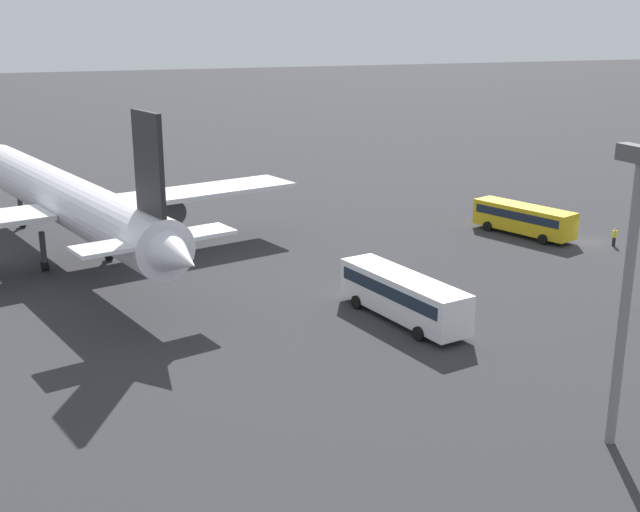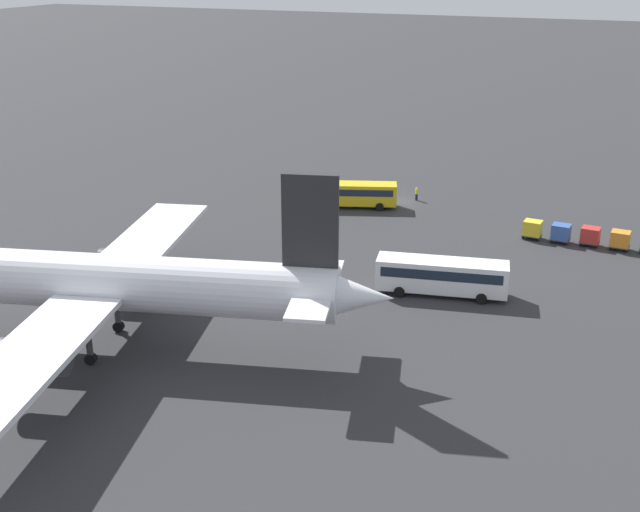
% 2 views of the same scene
% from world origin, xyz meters
% --- Properties ---
extents(ground_plane, '(600.00, 600.00, 0.00)m').
position_xyz_m(ground_plane, '(0.00, 0.00, 0.00)').
color(ground_plane, '#2D2D30').
extents(airplane, '(48.97, 42.86, 14.96)m').
position_xyz_m(airplane, '(11.52, 47.37, 5.62)').
color(airplane, silver).
rests_on(airplane, ground).
extents(shuttle_bus_near, '(11.02, 5.96, 3.03)m').
position_xyz_m(shuttle_bus_near, '(4.60, 4.34, 1.83)').
color(shuttle_bus_near, gold).
rests_on(shuttle_bus_near, ground).
extents(shuttle_bus_far, '(12.28, 4.95, 3.32)m').
position_xyz_m(shuttle_bus_far, '(-12.21, 26.45, 1.98)').
color(shuttle_bus_far, white).
rests_on(shuttle_bus_far, ground).
extents(worker_person, '(0.38, 0.38, 1.74)m').
position_xyz_m(worker_person, '(-1.94, -1.42, 0.87)').
color(worker_person, '#1E1E2D').
rests_on(worker_person, ground).
extents(cargo_cart_orange, '(2.13, 1.84, 2.06)m').
position_xyz_m(cargo_cart_orange, '(-26.84, 7.80, 1.19)').
color(cargo_cart_orange, '#38383D').
rests_on(cargo_cart_orange, ground).
extents(cargo_cart_red, '(2.13, 1.84, 2.06)m').
position_xyz_m(cargo_cart_red, '(-23.80, 7.69, 1.19)').
color(cargo_cart_red, '#38383D').
rests_on(cargo_cart_red, ground).
extents(cargo_cart_blue, '(2.13, 1.84, 2.06)m').
position_xyz_m(cargo_cart_blue, '(-20.76, 7.87, 1.19)').
color(cargo_cart_blue, '#38383D').
rests_on(cargo_cart_blue, ground).
extents(cargo_cart_yellow, '(2.13, 1.84, 2.06)m').
position_xyz_m(cargo_cart_yellow, '(-17.72, 7.73, 1.19)').
color(cargo_cart_yellow, '#38383D').
rests_on(cargo_cart_yellow, ground).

